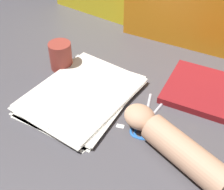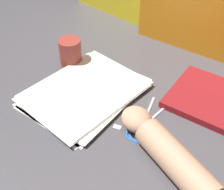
# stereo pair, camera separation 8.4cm
# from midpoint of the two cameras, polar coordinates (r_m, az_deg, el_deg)

# --- Properties ---
(ground_plane) EXTENTS (6.00, 6.00, 0.00)m
(ground_plane) POSITION_cam_midpoint_polar(r_m,az_deg,el_deg) (0.89, 2.31, -2.64)
(ground_plane) COLOR #4C494F
(paper_stack) EXTENTS (0.29, 0.36, 0.02)m
(paper_stack) POSITION_cam_midpoint_polar(r_m,az_deg,el_deg) (0.93, -2.43, 0.31)
(paper_stack) COLOR white
(paper_stack) RESTS_ON ground_plane
(book_closed) EXTENTS (0.23, 0.24, 0.02)m
(book_closed) POSITION_cam_midpoint_polar(r_m,az_deg,el_deg) (0.96, 19.36, -0.51)
(book_closed) COLOR maroon
(book_closed) RESTS_ON ground_plane
(scissors) EXTENTS (0.09, 0.19, 0.01)m
(scissors) POSITION_cam_midpoint_polar(r_m,az_deg,el_deg) (0.85, 8.51, -5.74)
(scissors) COLOR silver
(scissors) RESTS_ON ground_plane
(hand_forearm) EXTENTS (0.32, 0.16, 0.07)m
(hand_forearm) POSITION_cam_midpoint_polar(r_m,az_deg,el_deg) (0.76, 13.09, -10.06)
(hand_forearm) COLOR tan
(hand_forearm) RESTS_ON ground_plane
(paper_scrap_near) EXTENTS (0.02, 0.02, 0.00)m
(paper_scrap_near) POSITION_cam_midpoint_polar(r_m,az_deg,el_deg) (0.84, 3.84, -5.95)
(paper_scrap_near) COLOR white
(paper_scrap_near) RESTS_ON ground_plane
(paper_scrap_mid) EXTENTS (0.02, 0.02, 0.00)m
(paper_scrap_mid) POSITION_cam_midpoint_polar(r_m,az_deg,el_deg) (0.81, 10.73, -9.55)
(paper_scrap_mid) COLOR white
(paper_scrap_mid) RESTS_ON ground_plane
(mug) EXTENTS (0.07, 0.07, 0.09)m
(mug) POSITION_cam_midpoint_polar(r_m,az_deg,el_deg) (1.04, -5.31, 7.70)
(mug) COLOR #99382D
(mug) RESTS_ON ground_plane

